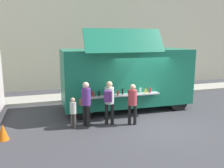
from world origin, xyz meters
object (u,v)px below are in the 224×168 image
trash_bin (169,85)px  food_truck_main (126,77)px  customer_rear_waiting (86,100)px  traffic_cone_orange (3,132)px  child_near_queue (73,110)px  customer_mid_with_backpack (109,98)px  customer_front_ordering (133,101)px

trash_bin → food_truck_main: bearing=-148.2°
customer_rear_waiting → trash_bin: bearing=8.5°
traffic_cone_orange → child_near_queue: size_ratio=0.47×
customer_mid_with_backpack → child_near_queue: (-1.38, 0.04, -0.35)m
food_truck_main → customer_front_ordering: size_ratio=3.70×
customer_rear_waiting → traffic_cone_orange: bearing=162.9°
trash_bin → customer_rear_waiting: bearing=-145.9°
food_truck_main → traffic_cone_orange: 5.72m
traffic_cone_orange → customer_front_ordering: bearing=0.6°
customer_front_ordering → customer_mid_with_backpack: bearing=95.4°
food_truck_main → customer_front_ordering: food_truck_main is taller
food_truck_main → trash_bin: 4.53m
customer_front_ordering → customer_mid_with_backpack: size_ratio=0.93×
trash_bin → customer_mid_with_backpack: 6.65m
customer_front_ordering → food_truck_main: bearing=8.4°
food_truck_main → traffic_cone_orange: food_truck_main is taller
customer_mid_with_backpack → child_near_queue: bearing=114.5°
traffic_cone_orange → child_near_queue: 2.44m
food_truck_main → customer_mid_with_backpack: (-1.38, -1.86, -0.49)m
trash_bin → customer_front_ordering: size_ratio=0.62×
traffic_cone_orange → trash_bin: 9.97m
trash_bin → customer_front_ordering: (-4.28, -4.44, 0.46)m
customer_front_ordering → customer_rear_waiting: bearing=100.2°
customer_rear_waiting → child_near_queue: customer_rear_waiting is taller
customer_front_ordering → traffic_cone_orange: bearing=112.9°
child_near_queue → food_truck_main: bearing=-0.3°
food_truck_main → customer_rear_waiting: bearing=-141.1°
customer_mid_with_backpack → trash_bin: bearing=-24.9°
customer_front_ordering → trash_bin: bearing=-21.6°
food_truck_main → customer_rear_waiting: food_truck_main is taller
child_near_queue → traffic_cone_orange: bearing=154.5°
traffic_cone_orange → customer_front_ordering: 4.67m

